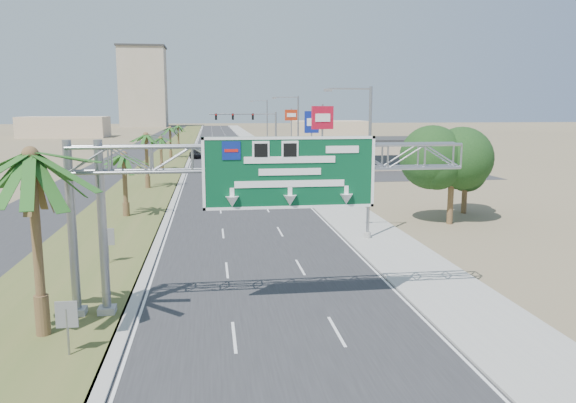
# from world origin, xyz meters

# --- Properties ---
(road) EXTENTS (12.00, 300.00, 0.02)m
(road) POSITION_xyz_m (0.00, 110.00, 0.01)
(road) COLOR #28282B
(road) RESTS_ON ground
(sidewalk_right) EXTENTS (4.00, 300.00, 0.10)m
(sidewalk_right) POSITION_xyz_m (8.50, 110.00, 0.05)
(sidewalk_right) COLOR #9E9B93
(sidewalk_right) RESTS_ON ground
(median_grass) EXTENTS (7.00, 300.00, 0.12)m
(median_grass) POSITION_xyz_m (-10.00, 110.00, 0.06)
(median_grass) COLOR #4E5B28
(median_grass) RESTS_ON ground
(opposing_road) EXTENTS (8.00, 300.00, 0.02)m
(opposing_road) POSITION_xyz_m (-17.00, 110.00, 0.01)
(opposing_road) COLOR #28282B
(opposing_road) RESTS_ON ground
(sign_gantry) EXTENTS (16.75, 1.24, 7.50)m
(sign_gantry) POSITION_xyz_m (-1.06, 9.93, 6.06)
(sign_gantry) COLOR gray
(sign_gantry) RESTS_ON ground
(palm_near) EXTENTS (5.70, 5.70, 8.35)m
(palm_near) POSITION_xyz_m (-9.20, 8.00, 6.93)
(palm_near) COLOR brown
(palm_near) RESTS_ON ground
(palm_row_b) EXTENTS (3.99, 3.99, 5.95)m
(palm_row_b) POSITION_xyz_m (-9.50, 32.00, 4.90)
(palm_row_b) COLOR brown
(palm_row_b) RESTS_ON ground
(palm_row_c) EXTENTS (3.99, 3.99, 6.75)m
(palm_row_c) POSITION_xyz_m (-9.50, 48.00, 5.66)
(palm_row_c) COLOR brown
(palm_row_c) RESTS_ON ground
(palm_row_d) EXTENTS (3.99, 3.99, 5.45)m
(palm_row_d) POSITION_xyz_m (-9.50, 66.00, 4.42)
(palm_row_d) COLOR brown
(palm_row_d) RESTS_ON ground
(palm_row_e) EXTENTS (3.99, 3.99, 6.15)m
(palm_row_e) POSITION_xyz_m (-9.50, 85.00, 5.09)
(palm_row_e) COLOR brown
(palm_row_e) RESTS_ON ground
(palm_row_f) EXTENTS (3.99, 3.99, 5.75)m
(palm_row_f) POSITION_xyz_m (-9.50, 110.00, 4.71)
(palm_row_f) COLOR brown
(palm_row_f) RESTS_ON ground
(streetlight_near) EXTENTS (3.27, 0.44, 10.00)m
(streetlight_near) POSITION_xyz_m (7.30, 22.00, 4.69)
(streetlight_near) COLOR gray
(streetlight_near) RESTS_ON ground
(streetlight_mid) EXTENTS (3.27, 0.44, 10.00)m
(streetlight_mid) POSITION_xyz_m (7.30, 52.00, 4.69)
(streetlight_mid) COLOR gray
(streetlight_mid) RESTS_ON ground
(streetlight_far) EXTENTS (3.27, 0.44, 10.00)m
(streetlight_far) POSITION_xyz_m (7.30, 88.00, 4.69)
(streetlight_far) COLOR gray
(streetlight_far) RESTS_ON ground
(signal_mast) EXTENTS (10.28, 0.71, 8.00)m
(signal_mast) POSITION_xyz_m (5.17, 71.97, 4.85)
(signal_mast) COLOR gray
(signal_mast) RESTS_ON ground
(store_building) EXTENTS (18.00, 10.00, 4.00)m
(store_building) POSITION_xyz_m (22.00, 66.00, 2.00)
(store_building) COLOR #CEB18B
(store_building) RESTS_ON ground
(oak_near) EXTENTS (4.50, 4.50, 6.80)m
(oak_near) POSITION_xyz_m (15.00, 26.00, 4.53)
(oak_near) COLOR brown
(oak_near) RESTS_ON ground
(oak_far) EXTENTS (3.50, 3.50, 5.60)m
(oak_far) POSITION_xyz_m (18.00, 30.00, 3.82)
(oak_far) COLOR brown
(oak_far) RESTS_ON ground
(median_signback_a) EXTENTS (0.75, 0.08, 2.08)m
(median_signback_a) POSITION_xyz_m (-7.80, 6.00, 1.45)
(median_signback_a) COLOR gray
(median_signback_a) RESTS_ON ground
(median_signback_b) EXTENTS (0.75, 0.08, 2.08)m
(median_signback_b) POSITION_xyz_m (-8.50, 18.00, 1.45)
(median_signback_b) COLOR gray
(median_signback_b) RESTS_ON ground
(tower_distant) EXTENTS (20.00, 16.00, 35.00)m
(tower_distant) POSITION_xyz_m (-32.00, 250.00, 17.50)
(tower_distant) COLOR tan
(tower_distant) RESTS_ON ground
(building_distant_left) EXTENTS (24.00, 14.00, 6.00)m
(building_distant_left) POSITION_xyz_m (-45.00, 160.00, 3.00)
(building_distant_left) COLOR #CEB18B
(building_distant_left) RESTS_ON ground
(building_distant_right) EXTENTS (20.00, 12.00, 5.00)m
(building_distant_right) POSITION_xyz_m (30.00, 140.00, 2.50)
(building_distant_right) COLOR #CEB18B
(building_distant_right) RESTS_ON ground
(car_left_lane) EXTENTS (1.90, 4.07, 1.35)m
(car_left_lane) POSITION_xyz_m (-2.00, 41.81, 0.67)
(car_left_lane) COLOR black
(car_left_lane) RESTS_ON ground
(car_mid_lane) EXTENTS (1.68, 4.15, 1.34)m
(car_mid_lane) POSITION_xyz_m (-0.75, 53.44, 0.67)
(car_mid_lane) COLOR maroon
(car_mid_lane) RESTS_ON ground
(car_right_lane) EXTENTS (3.19, 5.67, 1.50)m
(car_right_lane) POSITION_xyz_m (2.00, 76.03, 0.75)
(car_right_lane) COLOR gray
(car_right_lane) RESTS_ON ground
(car_far) EXTENTS (2.21, 4.98, 1.42)m
(car_far) POSITION_xyz_m (-5.37, 84.75, 0.71)
(car_far) COLOR black
(car_far) RESTS_ON ground
(pole_sign_red_near) EXTENTS (2.41, 0.80, 9.01)m
(pole_sign_red_near) POSITION_xyz_m (9.00, 45.05, 7.09)
(pole_sign_red_near) COLOR gray
(pole_sign_red_near) RESTS_ON ground
(pole_sign_blue) EXTENTS (2.01, 0.42, 8.37)m
(pole_sign_blue) POSITION_xyz_m (11.24, 63.78, 6.29)
(pole_sign_blue) COLOR gray
(pole_sign_blue) RESTS_ON ground
(pole_sign_red_far) EXTENTS (2.22, 0.55, 8.50)m
(pole_sign_red_far) POSITION_xyz_m (10.91, 81.16, 6.72)
(pole_sign_red_far) COLOR gray
(pole_sign_red_far) RESTS_ON ground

